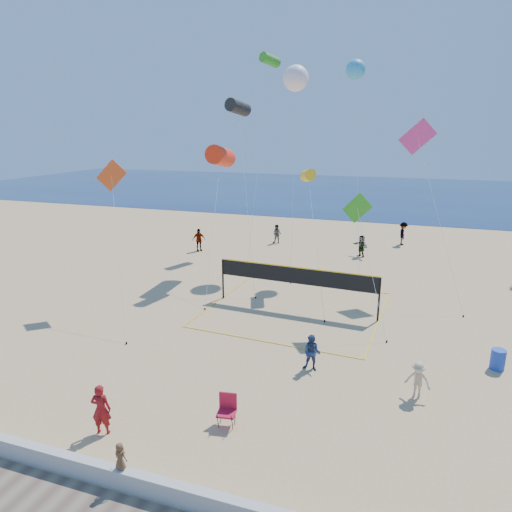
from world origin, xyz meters
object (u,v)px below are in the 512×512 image
(trash_barrel, at_px, (498,359))
(woman, at_px, (101,409))
(camp_chair, at_px, (227,408))
(volleyball_net, at_px, (296,280))

(trash_barrel, bearing_deg, woman, -145.73)
(woman, relative_size, trash_barrel, 2.02)
(camp_chair, xyz_separation_m, volleyball_net, (-0.33, 10.56, 1.01))
(volleyball_net, bearing_deg, camp_chair, -84.72)
(trash_barrel, xyz_separation_m, volleyball_net, (-9.34, 3.65, 1.21))
(trash_barrel, relative_size, volleyball_net, 0.09)
(camp_chair, height_order, volleyball_net, volleyball_net)
(trash_barrel, bearing_deg, camp_chair, -142.53)
(woman, relative_size, volleyball_net, 0.18)
(woman, relative_size, camp_chair, 1.41)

